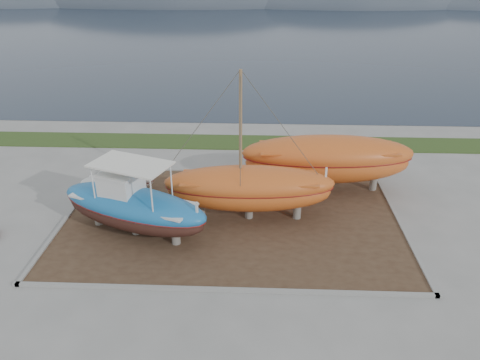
# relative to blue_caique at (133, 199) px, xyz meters

# --- Properties ---
(ground) EXTENTS (140.00, 140.00, 0.00)m
(ground) POSITION_rel_blue_caique_xyz_m (4.89, -2.28, -2.05)
(ground) COLOR gray
(ground) RESTS_ON ground
(dirt_patch) EXTENTS (18.00, 12.00, 0.06)m
(dirt_patch) POSITION_rel_blue_caique_xyz_m (4.89, 1.72, -2.02)
(dirt_patch) COLOR #422D1E
(dirt_patch) RESTS_ON ground
(curb_frame) EXTENTS (18.60, 12.60, 0.15)m
(curb_frame) POSITION_rel_blue_caique_xyz_m (4.89, 1.72, -1.97)
(curb_frame) COLOR gray
(curb_frame) RESTS_ON ground
(grass_strip) EXTENTS (44.00, 3.00, 0.08)m
(grass_strip) POSITION_rel_blue_caique_xyz_m (4.89, 13.22, -2.01)
(grass_strip) COLOR #284219
(grass_strip) RESTS_ON ground
(sea) EXTENTS (260.00, 100.00, 0.04)m
(sea) POSITION_rel_blue_caique_xyz_m (4.89, 67.72, -2.05)
(sea) COLOR #1C2838
(sea) RESTS_ON ground
(mountain_ridge) EXTENTS (200.00, 36.00, 20.00)m
(mountain_ridge) POSITION_rel_blue_caique_xyz_m (4.89, 122.72, -2.05)
(mountain_ridge) COLOR #333D49
(mountain_ridge) RESTS_ON ground
(blue_caique) EXTENTS (8.64, 5.34, 3.98)m
(blue_caique) POSITION_rel_blue_caique_xyz_m (0.00, 0.00, 0.00)
(blue_caique) COLOR #1D6EB3
(blue_caique) RESTS_ON dirt_patch
(white_dinghy) EXTENTS (4.51, 2.29, 1.29)m
(white_dinghy) POSITION_rel_blue_caique_xyz_m (-2.07, 4.23, -1.34)
(white_dinghy) COLOR silver
(white_dinghy) RESTS_ON dirt_patch
(orange_sailboat) EXTENTS (9.21, 2.95, 8.15)m
(orange_sailboat) POSITION_rel_blue_caique_xyz_m (5.82, 1.86, 2.09)
(orange_sailboat) COLOR #C5561E
(orange_sailboat) RESTS_ON dirt_patch
(orange_bare_hull) EXTENTS (10.33, 3.42, 3.35)m
(orange_bare_hull) POSITION_rel_blue_caique_xyz_m (10.40, 5.46, -0.31)
(orange_bare_hull) COLOR #C5561E
(orange_bare_hull) RESTS_ON dirt_patch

